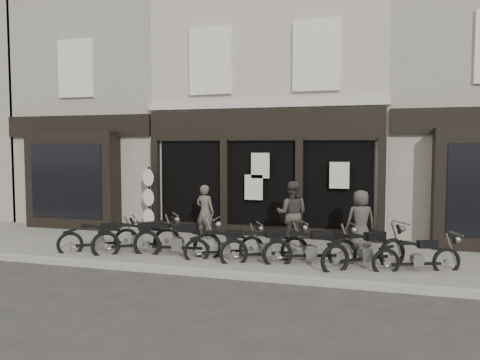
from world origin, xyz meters
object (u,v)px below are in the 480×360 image
(motorcycle_4, at_px, (266,249))
(advert_sign_post, at_px, (149,203))
(motorcycle_2, at_px, (178,243))
(motorcycle_6, at_px, (366,253))
(man_right, at_px, (361,220))
(motorcycle_1, at_px, (138,240))
(motorcycle_0, at_px, (100,240))
(man_centre, at_px, (292,214))
(motorcycle_5, at_px, (311,251))
(man_left, at_px, (205,212))
(motorcycle_7, at_px, (417,259))
(motorcycle_3, at_px, (225,247))

(motorcycle_4, xyz_separation_m, advert_sign_post, (-4.31, 2.55, 0.65))
(motorcycle_4, relative_size, advert_sign_post, 0.90)
(motorcycle_2, relative_size, motorcycle_6, 1.20)
(man_right, bearing_deg, advert_sign_post, -28.58)
(motorcycle_1, xyz_separation_m, advert_sign_post, (-0.99, 2.55, 0.64))
(motorcycle_4, distance_m, man_right, 2.91)
(motorcycle_0, bearing_deg, motorcycle_2, -37.10)
(man_centre, bearing_deg, motorcycle_4, 78.90)
(motorcycle_2, relative_size, advert_sign_post, 1.05)
(man_centre, xyz_separation_m, man_right, (1.80, 0.09, -0.10))
(motorcycle_1, distance_m, man_centre, 4.11)
(motorcycle_5, xyz_separation_m, man_left, (-3.37, 2.11, 0.49))
(motorcycle_5, bearing_deg, motorcycle_4, 164.46)
(motorcycle_6, bearing_deg, man_centre, 98.48)
(motorcycle_7, bearing_deg, motorcycle_3, 160.24)
(motorcycle_7, height_order, man_left, man_left)
(motorcycle_3, distance_m, motorcycle_6, 3.28)
(motorcycle_2, relative_size, man_left, 1.45)
(motorcycle_2, bearing_deg, motorcycle_4, -4.56)
(man_centre, bearing_deg, motorcycle_2, 34.97)
(motorcycle_0, height_order, motorcycle_4, motorcycle_4)
(motorcycle_2, distance_m, motorcycle_7, 5.56)
(motorcycle_1, xyz_separation_m, man_left, (1.01, 2.17, 0.49))
(motorcycle_5, relative_size, motorcycle_6, 1.11)
(motorcycle_3, bearing_deg, man_left, 93.00)
(motorcycle_1, relative_size, motorcycle_7, 1.03)
(motorcycle_0, relative_size, motorcycle_3, 0.97)
(motorcycle_3, height_order, motorcycle_7, motorcycle_3)
(motorcycle_1, distance_m, advert_sign_post, 2.80)
(motorcycle_2, distance_m, man_right, 4.76)
(motorcycle_3, distance_m, advert_sign_post, 4.19)
(motorcycle_0, height_order, motorcycle_6, motorcycle_6)
(motorcycle_2, distance_m, motorcycle_6, 4.48)
(motorcycle_7, bearing_deg, man_right, 103.82)
(motorcycle_5, bearing_deg, motorcycle_6, -18.42)
(motorcycle_4, relative_size, man_right, 1.26)
(man_left, bearing_deg, motorcycle_7, 169.93)
(motorcycle_4, distance_m, motorcycle_7, 3.35)
(motorcycle_6, bearing_deg, motorcycle_7, -39.31)
(motorcycle_1, height_order, man_left, man_left)
(motorcycle_0, relative_size, man_right, 1.12)
(motorcycle_1, height_order, motorcycle_7, motorcycle_1)
(motorcycle_6, bearing_deg, motorcycle_5, 141.46)
(motorcycle_0, bearing_deg, man_centre, -15.25)
(motorcycle_1, distance_m, motorcycle_6, 5.59)
(man_right, bearing_deg, motorcycle_6, 71.83)
(man_left, distance_m, advert_sign_post, 2.04)
(motorcycle_0, bearing_deg, motorcycle_1, -35.24)
(motorcycle_5, height_order, advert_sign_post, advert_sign_post)
(motorcycle_2, bearing_deg, motorcycle_7, -4.22)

